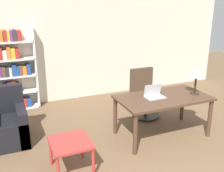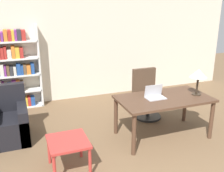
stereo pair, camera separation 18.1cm
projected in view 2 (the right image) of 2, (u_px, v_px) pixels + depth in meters
The scene contains 8 objects.
wall_back at pixel (85, 43), 6.30m from camera, with size 8.00×0.06×2.70m.
desk at pixel (164, 102), 4.54m from camera, with size 1.60×0.88×0.73m.
laptop at pixel (155, 95), 4.48m from camera, with size 0.33×0.21×0.22m.
table_lamp at pixel (198, 74), 4.54m from camera, with size 0.30×0.30×0.46m.
office_chair at pixel (147, 96), 5.41m from camera, with size 0.55×0.55×1.00m.
side_table_blue at pixel (68, 145), 3.66m from camera, with size 0.55×0.58×0.47m.
armchair at pixel (9, 123), 4.51m from camera, with size 0.64×0.77×0.93m.
bookshelf at pixel (14, 71), 5.72m from camera, with size 1.00×0.28×1.85m.
Camera 2 is at (-1.62, -1.61, 2.30)m, focal length 42.00 mm.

